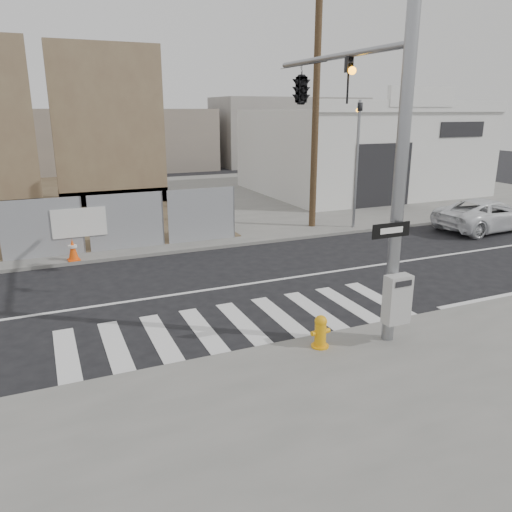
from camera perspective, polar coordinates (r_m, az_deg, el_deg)
name	(u,v)px	position (r m, az deg, el deg)	size (l,w,h in m)	color
ground	(209,290)	(14.33, -5.36, -3.87)	(100.00, 100.00, 0.00)	black
sidewalk_far	(126,205)	(27.55, -14.66, 5.65)	(50.00, 20.00, 0.12)	slate
signal_pole	(329,117)	(12.63, 8.36, 15.49)	(0.96, 5.87, 7.00)	gray
far_signal_pole	(358,147)	(21.26, 11.53, 12.13)	(0.16, 0.20, 5.60)	gray
concrete_wall_right	(111,141)	(27.17, -16.27, 12.46)	(5.50, 1.30, 8.00)	brown
auto_shop	(360,151)	(31.60, 11.75, 11.69)	(12.00, 10.20, 5.95)	silver
utility_pole_right	(316,103)	(21.16, 6.86, 16.99)	(1.60, 0.28, 10.00)	brown
fire_hydrant	(320,331)	(10.67, 7.37, -8.54)	(0.44, 0.42, 0.71)	#F2A30D
suv	(488,215)	(23.39, 24.96, 4.32)	(2.20, 4.78, 1.33)	white
traffic_cone_d	(73,250)	(17.61, -20.20, 0.69)	(0.41, 0.41, 0.74)	#FE520D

